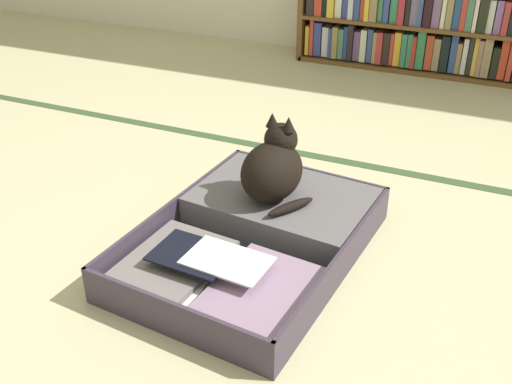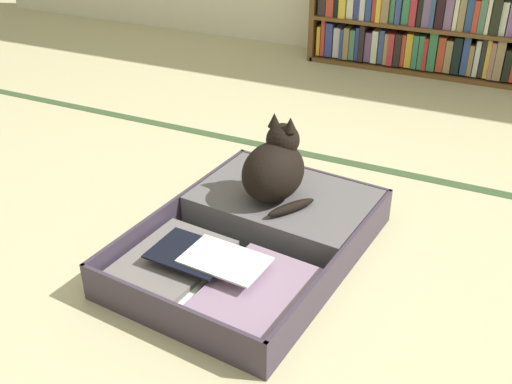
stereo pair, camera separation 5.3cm
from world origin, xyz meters
TOP-DOWN VIEW (x-y plane):
  - ground_plane at (0.00, 0.00)m, footprint 10.00×10.00m
  - tatami_border at (0.00, 0.98)m, footprint 4.80×0.05m
  - bookshelf at (-0.01, 2.26)m, footprint 1.35×0.24m
  - open_suitcase at (-0.13, 0.30)m, footprint 0.68×0.90m
  - black_cat at (-0.13, 0.42)m, footprint 0.26×0.27m

SIDE VIEW (x-z plane):
  - ground_plane at x=0.00m, z-range 0.00..0.00m
  - tatami_border at x=0.00m, z-range 0.00..0.00m
  - open_suitcase at x=-0.13m, z-range -0.01..0.11m
  - black_cat at x=-0.13m, z-range 0.09..0.36m
  - bookshelf at x=-0.01m, z-range -0.01..0.74m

